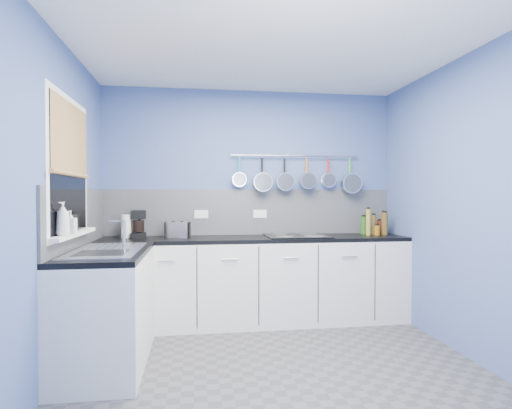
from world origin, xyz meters
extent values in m
cube|color=#47474C|center=(0.00, 0.00, -0.01)|extent=(3.20, 3.00, 0.02)
cube|color=white|center=(0.00, 0.00, 2.51)|extent=(3.20, 3.00, 0.02)
cube|color=#445A96|center=(0.00, 1.51, 1.25)|extent=(3.20, 0.02, 2.50)
cube|color=#445A96|center=(0.00, -1.51, 1.25)|extent=(3.20, 0.02, 2.50)
cube|color=#445A96|center=(-1.61, 0.00, 1.25)|extent=(0.02, 3.00, 2.50)
cube|color=#445A96|center=(1.61, 0.00, 1.25)|extent=(0.02, 3.00, 2.50)
cube|color=slate|center=(0.00, 1.49, 1.15)|extent=(3.20, 0.02, 0.50)
cube|color=slate|center=(-1.59, 0.60, 1.15)|extent=(0.02, 1.80, 0.50)
cube|color=silver|center=(0.00, 1.20, 0.43)|extent=(3.20, 0.60, 0.86)
cube|color=black|center=(0.00, 1.20, 0.88)|extent=(3.20, 0.60, 0.04)
cube|color=silver|center=(-1.30, 0.30, 0.43)|extent=(0.60, 1.20, 0.86)
cube|color=black|center=(-1.30, 0.30, 0.88)|extent=(0.60, 1.20, 0.04)
cube|color=white|center=(-1.58, 0.30, 1.55)|extent=(0.01, 1.00, 1.10)
cube|color=black|center=(-1.57, 0.30, 1.55)|extent=(0.01, 0.90, 1.00)
cube|color=#9F7549|center=(-1.56, 0.30, 1.77)|extent=(0.01, 0.90, 0.55)
cube|color=white|center=(-1.55, 0.30, 1.04)|extent=(0.10, 0.98, 0.03)
cube|color=silver|center=(-1.30, 0.30, 0.90)|extent=(0.50, 0.95, 0.01)
cube|color=white|center=(-0.55, 1.48, 1.13)|extent=(0.15, 0.01, 0.09)
cube|color=white|center=(0.10, 1.48, 1.13)|extent=(0.15, 0.01, 0.09)
cylinder|color=silver|center=(0.50, 1.45, 1.78)|extent=(1.45, 0.02, 0.02)
imported|color=white|center=(-1.53, -0.01, 1.17)|extent=(0.11, 0.11, 0.24)
imported|color=white|center=(-1.53, 0.16, 1.14)|extent=(0.08, 0.08, 0.17)
cylinder|color=white|center=(-1.31, 1.28, 1.02)|extent=(0.13, 0.13, 0.24)
cube|color=silver|center=(-0.80, 1.27, 0.98)|extent=(0.28, 0.21, 0.16)
cylinder|color=silver|center=(-0.76, 1.30, 0.97)|extent=(0.11, 0.11, 0.14)
cube|color=black|center=(0.45, 1.20, 0.91)|extent=(0.65, 0.57, 0.01)
cylinder|color=#4C190C|center=(1.45, 1.31, 0.98)|extent=(0.07, 0.07, 0.15)
cylinder|color=brown|center=(1.38, 1.33, 1.01)|extent=(0.05, 0.05, 0.21)
cylinder|color=#265919|center=(1.26, 1.34, 1.00)|extent=(0.07, 0.07, 0.20)
cylinder|color=brown|center=(1.46, 1.23, 1.02)|extent=(0.07, 0.07, 0.25)
cylinder|color=#8C5914|center=(1.36, 1.21, 0.95)|extent=(0.06, 0.06, 0.11)
cylinder|color=olive|center=(1.26, 1.21, 1.04)|extent=(0.05, 0.05, 0.29)
camera|label=1|loc=(-0.60, -3.06, 1.33)|focal=28.88mm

